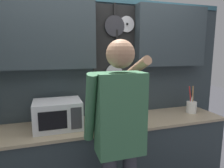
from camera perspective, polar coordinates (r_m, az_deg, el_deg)
The scene contains 6 objects.
base_cabinet_counter at distance 2.46m, azimuth 0.79°, elevation -20.88°, with size 2.58×0.59×0.93m.
back_wall_unit at distance 2.38m, azimuth -1.30°, elevation 4.26°, with size 3.15×0.20×2.30m.
microwave at distance 2.12m, azimuth -15.23°, elevation -8.36°, with size 0.47×0.36×0.28m.
knife_block at distance 2.18m, azimuth -4.94°, elevation -8.97°, with size 0.12×0.16×0.26m.
utensil_crock at distance 2.74m, azimuth 21.74°, elevation -5.97°, with size 0.12×0.12×0.35m.
person at distance 1.66m, azimuth 2.13°, elevation -12.77°, with size 0.54×0.67×1.79m.
Camera 1 is at (-0.68, -2.02, 1.71)m, focal length 32.00 mm.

